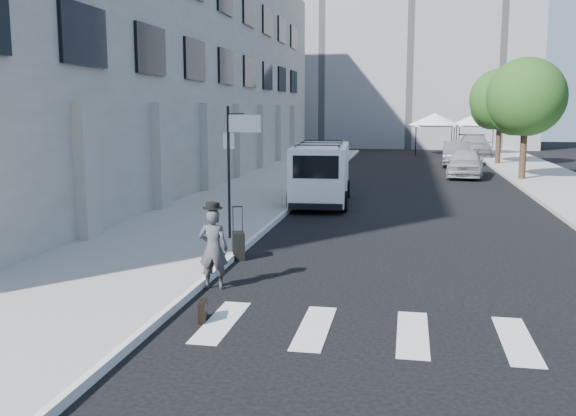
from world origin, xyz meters
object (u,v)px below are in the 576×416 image
at_px(briefcase, 203,311).
at_px(suitcase, 238,245).
at_px(businessman, 213,249).
at_px(cargo_van, 321,173).
at_px(parked_car_b, 456,154).
at_px(parked_car_a, 465,163).
at_px(parked_car_c, 474,146).

distance_m(briefcase, suitcase, 4.53).
height_order(businessman, cargo_van, cargo_van).
bearing_deg(parked_car_b, businessman, -99.77).
distance_m(briefcase, parked_car_a, 25.30).
bearing_deg(parked_car_b, parked_car_c, 80.40).
bearing_deg(briefcase, parked_car_a, 63.91).
distance_m(businessman, suitcase, 2.59).
height_order(briefcase, parked_car_a, parked_car_a).
distance_m(cargo_van, parked_car_b, 18.21).
bearing_deg(parked_car_b, parked_car_a, -86.74).
bearing_deg(businessman, parked_car_c, -105.17).
xyz_separation_m(suitcase, parked_car_a, (6.90, 20.00, 0.43)).
relative_size(parked_car_a, parked_car_c, 0.79).
relative_size(briefcase, cargo_van, 0.07).
xyz_separation_m(briefcase, cargo_van, (0.16, 13.92, 0.99)).
distance_m(suitcase, parked_car_c, 35.53).
bearing_deg(businessman, briefcase, 99.48).
xyz_separation_m(businessman, cargo_van, (0.56, 11.97, 0.34)).
bearing_deg(briefcase, suitcase, 85.63).
distance_m(briefcase, parked_car_c, 39.78).
distance_m(briefcase, parked_car_b, 31.69).
relative_size(parked_car_a, parked_car_b, 0.96).
height_order(businessman, briefcase, businessman).
relative_size(businessman, parked_car_a, 0.36).
bearing_deg(parked_car_b, briefcase, -98.27).
distance_m(cargo_van, parked_car_a, 12.24).
xyz_separation_m(cargo_van, parked_car_b, (6.17, 17.13, -0.39)).
distance_m(businessman, briefcase, 2.09).
height_order(suitcase, parked_car_a, parked_car_a).
bearing_deg(cargo_van, parked_car_b, 66.38).
xyz_separation_m(suitcase, parked_car_c, (8.70, 34.44, 0.49)).
relative_size(briefcase, parked_car_c, 0.08).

